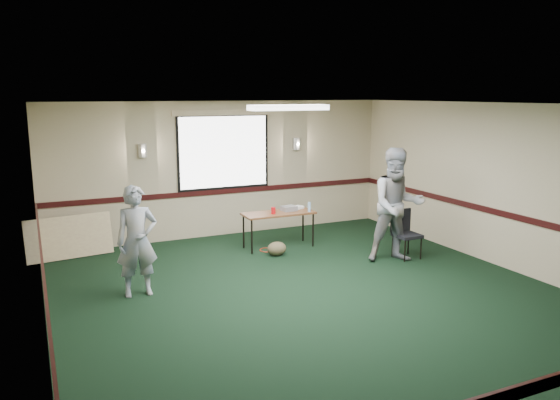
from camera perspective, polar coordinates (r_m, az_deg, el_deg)
name	(u,v)px	position (r m, az deg, el deg)	size (l,w,h in m)	color
ground	(319,300)	(7.78, 4.08, -10.41)	(8.00, 8.00, 0.00)	black
room_shell	(260,169)	(9.24, -2.14, 3.21)	(8.00, 8.02, 8.00)	tan
folding_table	(278,215)	(10.15, -0.16, -1.57)	(1.35, 0.56, 0.67)	#503216
projector	(289,208)	(10.27, 0.93, -0.88)	(0.27, 0.22, 0.09)	gray
game_console	(298,207)	(10.47, 1.88, -0.77)	(0.20, 0.16, 0.05)	white
red_cup	(273,211)	(10.01, -0.71, -1.11)	(0.08, 0.08, 0.12)	#B80C10
water_bottle	(309,207)	(10.19, 3.08, -0.73)	(0.05, 0.05, 0.18)	#88B3E0
duffel_bag	(277,249)	(9.75, -0.35, -5.11)	(0.35, 0.27, 0.25)	#4A412A
cable_coil	(267,250)	(10.10, -1.33, -5.23)	(0.29, 0.29, 0.01)	#B42D16
folded_table	(69,237)	(10.24, -21.15, -3.65)	(1.46, 0.06, 0.75)	tan
conference_chair	(404,230)	(9.83, 12.86, -3.04)	(0.41, 0.43, 0.84)	black
person_left	(137,241)	(7.98, -14.72, -4.18)	(0.58, 0.38, 1.59)	#3D5B88
person_right	(397,205)	(9.47, 12.13, -0.55)	(0.95, 0.74, 1.95)	#7892BA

